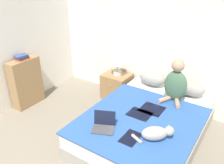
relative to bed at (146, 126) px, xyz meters
The scene contains 11 objects.
wall_back 1.56m from the bed, 96.48° to the left, with size 5.71×0.05×2.55m.
bed is the anchor object (origin of this frame).
pillow_near 1.03m from the bed, 110.67° to the left, with size 0.48×0.29×0.24m.
pillow_far 1.03m from the bed, 69.33° to the left, with size 0.48×0.29×0.24m.
person_sitting 0.82m from the bed, 72.87° to the left, with size 0.37×0.36×0.69m.
cat_tabby 0.67m from the bed, 52.65° to the right, with size 0.47×0.36×0.19m.
laptop_open 0.77m from the bed, 116.50° to the right, with size 0.36×0.34×0.22m.
nightstand 1.36m from the bed, 141.40° to the left, with size 0.51×0.47×0.51m.
table_lamp 1.46m from the bed, 141.16° to the left, with size 0.33×0.33×0.43m.
bookshelf 2.37m from the bed, behind, with size 0.23×0.59×0.91m.
book_stack_top 2.47m from the bed, behind, with size 0.17×0.23×0.08m.
Camera 1 is at (1.32, -0.45, 2.41)m, focal length 38.00 mm.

